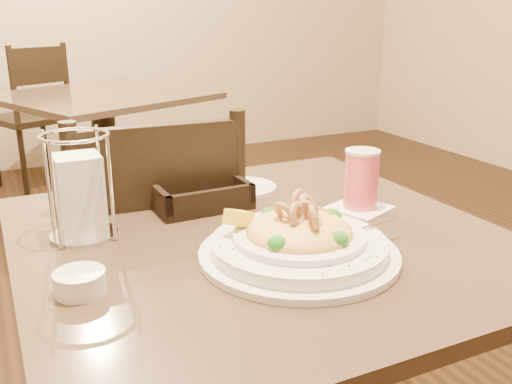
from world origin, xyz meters
name	(u,v)px	position (x,y,z in m)	size (l,w,h in m)	color
main_table	(260,337)	(0.00, 0.00, 0.50)	(0.90, 0.90, 0.73)	black
background_table	(105,138)	(0.10, 2.03, 0.50)	(1.18, 1.18, 0.73)	black
dining_chair_near	(155,276)	(-0.12, 0.37, 0.50)	(0.45, 0.45, 0.93)	black
dining_chair_far	(34,112)	(-0.16, 3.00, 0.50)	(0.56, 0.56, 0.93)	black
pasta_bowl	(299,241)	(0.01, -0.13, 0.76)	(0.39, 0.35, 0.11)	white
drink_glass	(361,180)	(0.26, 0.04, 0.79)	(0.15, 0.15, 0.13)	white
bread_basket	(199,196)	(-0.05, 0.21, 0.75)	(0.21, 0.17, 0.06)	black
napkin_caddy	(80,193)	(-0.31, 0.14, 0.81)	(0.13, 0.13, 0.20)	silver
side_plate	(243,188)	(0.09, 0.27, 0.73)	(0.16, 0.16, 0.01)	white
butter_ramekin	(80,282)	(-0.35, -0.09, 0.75)	(0.08, 0.08, 0.03)	white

